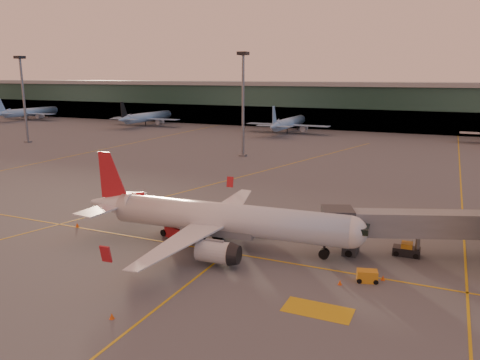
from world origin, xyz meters
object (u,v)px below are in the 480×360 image
at_px(pushback_tug, 407,250).
at_px(main_airplane, 218,219).
at_px(gpu_cart, 367,276).
at_px(catering_truck, 178,218).

bearing_deg(pushback_tug, main_airplane, -164.48).
relative_size(gpu_cart, pushback_tug, 0.76).
height_order(main_airplane, gpu_cart, main_airplane).
distance_m(gpu_cart, pushback_tug, 9.39).
bearing_deg(gpu_cart, main_airplane, 155.98).
distance_m(main_airplane, gpu_cart, 18.27).
bearing_deg(pushback_tug, gpu_cart, -109.42).
distance_m(catering_truck, gpu_cart, 24.56).
height_order(catering_truck, pushback_tug, catering_truck).
xyz_separation_m(catering_truck, gpu_cart, (24.18, -3.87, -1.86)).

